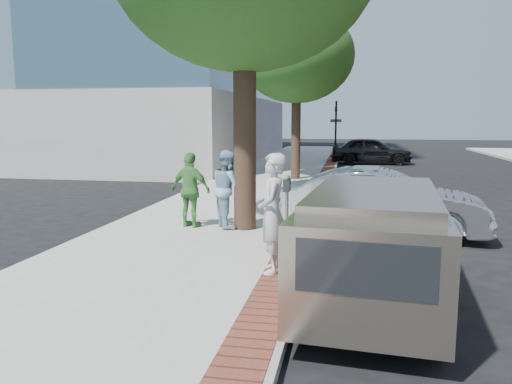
% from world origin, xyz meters
% --- Properties ---
extents(ground, '(120.00, 120.00, 0.00)m').
position_xyz_m(ground, '(0.00, 0.00, 0.00)').
color(ground, black).
rests_on(ground, ground).
extents(sidewalk, '(5.00, 60.00, 0.15)m').
position_xyz_m(sidewalk, '(-1.50, 8.00, 0.07)').
color(sidewalk, '#9E9991').
rests_on(sidewalk, ground).
extents(brick_strip, '(0.60, 60.00, 0.01)m').
position_xyz_m(brick_strip, '(0.70, 8.00, 0.15)').
color(brick_strip, brown).
rests_on(brick_strip, sidewalk).
extents(curb, '(0.10, 60.00, 0.15)m').
position_xyz_m(curb, '(1.05, 8.00, 0.07)').
color(curb, gray).
rests_on(curb, ground).
extents(office_base, '(18.20, 22.20, 4.00)m').
position_xyz_m(office_base, '(-13.00, 22.00, 2.00)').
color(office_base, gray).
rests_on(office_base, ground).
extents(signal_near, '(0.70, 0.15, 3.80)m').
position_xyz_m(signal_near, '(0.90, 22.00, 2.25)').
color(signal_near, black).
rests_on(signal_near, ground).
extents(tree_far, '(4.80, 4.80, 7.14)m').
position_xyz_m(tree_far, '(-0.50, 12.00, 5.30)').
color(tree_far, black).
rests_on(tree_far, sidewalk).
extents(parking_meter, '(0.12, 0.32, 1.47)m').
position_xyz_m(parking_meter, '(0.59, 0.26, 1.21)').
color(parking_meter, gray).
rests_on(parking_meter, sidewalk).
extents(person_gray, '(0.56, 0.78, 2.00)m').
position_xyz_m(person_gray, '(0.54, -1.33, 1.15)').
color(person_gray, '#AFAEB3').
rests_on(person_gray, sidewalk).
extents(person_officer, '(1.04, 1.12, 1.84)m').
position_xyz_m(person_officer, '(-1.02, 1.99, 1.07)').
color(person_officer, '#80ACC6').
rests_on(person_officer, sidewalk).
extents(person_green, '(1.12, 0.71, 1.78)m').
position_xyz_m(person_green, '(-1.89, 1.81, 1.04)').
color(person_green, '#499141').
rests_on(person_green, sidewalk).
extents(sedan_silver, '(4.85, 2.08, 1.55)m').
position_xyz_m(sedan_silver, '(2.54, 2.43, 0.78)').
color(sedan_silver, '#ACAFB3').
rests_on(sedan_silver, ground).
extents(bg_car, '(4.82, 1.98, 1.64)m').
position_xyz_m(bg_car, '(3.06, 21.60, 0.82)').
color(bg_car, black).
rests_on(bg_car, ground).
extents(van, '(2.20, 4.84, 1.74)m').
position_xyz_m(van, '(2.17, -1.91, 0.95)').
color(van, gray).
rests_on(van, ground).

